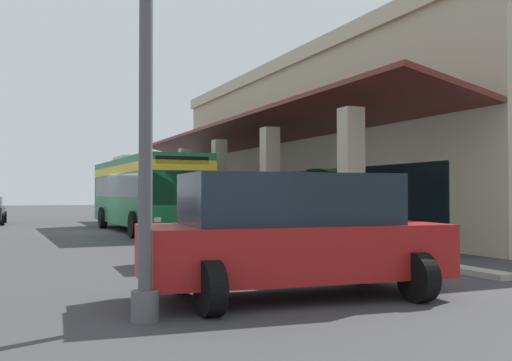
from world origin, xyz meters
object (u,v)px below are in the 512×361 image
potted_palm (326,221)px  transit_bus (145,189)px  lot_light_pole (146,12)px  parked_sedan_silver (245,232)px  parked_suv_red (293,234)px  pedestrian (228,219)px

potted_palm → transit_bus: bearing=-151.1°
transit_bus → lot_light_pole: size_ratio=1.49×
parked_sedan_silver → lot_light_pole: 7.23m
parked_sedan_silver → lot_light_pole: lot_light_pole is taller
parked_suv_red → lot_light_pole: lot_light_pole is taller
parked_sedan_silver → pedestrian: pedestrian is taller
parked_sedan_silver → pedestrian: bearing=167.2°
transit_bus → pedestrian: (9.80, 0.20, -0.94)m
parked_suv_red → parked_sedan_silver: 4.68m
parked_suv_red → lot_light_pole: (0.79, -2.55, 3.03)m
pedestrian → potted_palm: potted_palm is taller
parked_suv_red → potted_palm: 10.82m
pedestrian → parked_suv_red: bearing=-12.8°
potted_palm → parked_suv_red: bearing=-33.0°
parked_suv_red → lot_light_pole: 4.03m
parked_sedan_silver → transit_bus: bearing=178.1°
parked_sedan_silver → pedestrian: size_ratio=2.72×
transit_bus → parked_sedan_silver: 12.59m
transit_bus → potted_palm: size_ratio=4.46×
transit_bus → lot_light_pole: lot_light_pole is taller
transit_bus → parked_suv_red: 17.18m
pedestrian → potted_palm: (-1.77, 4.23, -0.19)m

